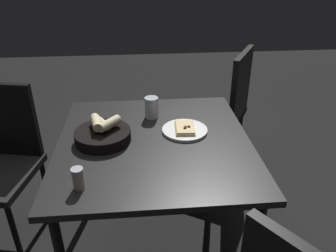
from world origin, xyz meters
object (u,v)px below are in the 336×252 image
object	(u,v)px
dining_table	(154,152)
pepper_shaker	(78,180)
bread_basket	(103,134)
beer_glass	(152,109)
pizza_plate	(185,130)
chair_far	(223,106)

from	to	relation	value
dining_table	pepper_shaker	world-z (taller)	pepper_shaker
bread_basket	pepper_shaker	xyz separation A→B (m)	(0.35, -0.06, 0.00)
dining_table	beer_glass	distance (m)	0.27
dining_table	pizza_plate	bearing A→B (deg)	114.23
beer_glass	pizza_plate	bearing A→B (deg)	41.59
bread_basket	beer_glass	world-z (taller)	beer_glass
chair_far	pepper_shaker	bearing A→B (deg)	-37.54
bread_basket	beer_glass	distance (m)	0.33
pizza_plate	pepper_shaker	bearing A→B (deg)	-48.50
dining_table	pepper_shaker	bearing A→B (deg)	-42.02
pizza_plate	bread_basket	bearing A→B (deg)	-82.36
dining_table	beer_glass	size ratio (longest dim) A/B	8.45
beer_glass	pepper_shaker	world-z (taller)	beer_glass
pizza_plate	beer_glass	distance (m)	0.24
pizza_plate	beer_glass	xyz separation A→B (m)	(-0.18, -0.16, 0.04)
bread_basket	beer_glass	xyz separation A→B (m)	(-0.23, 0.24, 0.01)
pizza_plate	bread_basket	xyz separation A→B (m)	(0.05, -0.40, 0.02)
pizza_plate	pepper_shaker	xyz separation A→B (m)	(0.41, -0.46, 0.03)
beer_glass	chair_far	size ratio (longest dim) A/B	0.12
dining_table	chair_far	bearing A→B (deg)	144.69
pepper_shaker	chair_far	distance (m)	1.38
bread_basket	pepper_shaker	bearing A→B (deg)	-9.82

